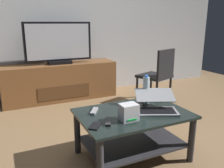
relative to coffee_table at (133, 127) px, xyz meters
name	(u,v)px	position (x,y,z in m)	size (l,w,h in m)	color
ground_plane	(127,148)	(0.03, 0.15, -0.31)	(7.68, 7.68, 0.00)	olive
back_wall	(67,14)	(0.03, 2.38, 1.09)	(6.40, 0.12, 2.80)	silver
coffee_table	(133,127)	(0.00, 0.00, 0.00)	(1.00, 0.69, 0.46)	black
media_cabinet	(61,81)	(-0.21, 2.06, -0.01)	(1.84, 0.49, 0.61)	brown
television	(59,44)	(-0.21, 2.04, 0.61)	(1.07, 0.20, 0.67)	black
dining_chair	(159,73)	(1.14, 1.19, 0.18)	(0.56, 0.56, 0.87)	black
laptop	(156,105)	(0.22, -0.04, 0.20)	(0.49, 0.48, 0.16)	gray
router_box	(129,112)	(-0.12, -0.13, 0.21)	(0.15, 0.12, 0.14)	silver
water_bottle_near	(146,90)	(0.25, 0.18, 0.28)	(0.06, 0.06, 0.29)	silver
cell_phone	(95,126)	(-0.42, -0.13, 0.15)	(0.07, 0.14, 0.01)	black
tv_remote	(108,122)	(-0.30, -0.11, 0.15)	(0.04, 0.16, 0.02)	#2D2D30
soundbar_remote	(94,111)	(-0.32, 0.16, 0.15)	(0.04, 0.16, 0.02)	#99999E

